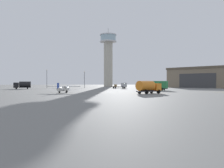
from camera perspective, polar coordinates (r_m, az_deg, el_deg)
name	(u,v)px	position (r m, az deg, el deg)	size (l,w,h in m)	color
ground_plane	(108,92)	(59.62, -0.99, -2.16)	(400.00, 400.00, 0.00)	slate
control_tower	(108,55)	(139.44, -0.99, 7.50)	(10.50, 10.50, 36.79)	#B2AD9E
hangar	(204,78)	(121.64, 22.81, 1.56)	(37.19, 37.30, 10.25)	#7A6B56
airplane_white	(63,88)	(56.85, -12.57, -1.09)	(8.64, 6.76, 2.55)	white
truck_flatbed_silver	(121,86)	(96.43, 2.38, -0.45)	(7.08, 5.17, 2.46)	#38383D
truck_fuel_tanker_orange	(148,87)	(52.66, 9.36, -0.68)	(6.75, 6.00, 3.04)	#38383D
truck_fuel_tanker_black	(23,85)	(96.19, -22.15, -0.20)	(6.84, 4.27, 3.04)	#38383D
truck_box_green	(158,85)	(75.44, 11.85, -0.30)	(6.67, 5.56, 3.13)	#38383D
light_post_west	(84,78)	(103.96, -7.16, 1.59)	(0.44, 0.44, 7.95)	#38383D
light_post_east	(47,77)	(108.65, -16.55, 1.75)	(0.44, 0.44, 8.79)	#38383D
traffic_cone_near_left	(62,90)	(71.42, -12.95, -1.46)	(0.36, 0.36, 0.71)	black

